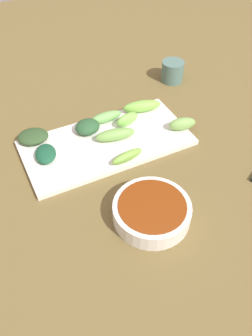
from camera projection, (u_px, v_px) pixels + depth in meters
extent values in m
cube|color=brown|center=(118.00, 170.00, 0.78)|extent=(2.10, 2.10, 0.02)
cylinder|color=silver|center=(150.00, 212.00, 0.66)|extent=(0.15, 0.15, 0.04)
cylinder|color=maroon|center=(150.00, 210.00, 0.66)|extent=(0.13, 0.13, 0.03)
cube|color=silver|center=(107.00, 143.00, 0.82)|extent=(0.19, 0.38, 0.01)
ellipsoid|color=#77B84A|center=(127.00, 119.00, 0.85)|extent=(0.03, 0.06, 0.03)
ellipsoid|color=#73A33E|center=(126.00, 155.00, 0.77)|extent=(0.03, 0.08, 0.02)
ellipsoid|color=#2C4624|center=(33.00, 136.00, 0.81)|extent=(0.08, 0.08, 0.02)
ellipsoid|color=#184B30|center=(46.00, 154.00, 0.77)|extent=(0.07, 0.06, 0.02)
ellipsoid|color=#6F9F4A|center=(115.00, 135.00, 0.81)|extent=(0.05, 0.10, 0.03)
ellipsoid|color=#77A550|center=(182.00, 124.00, 0.83)|extent=(0.04, 0.07, 0.03)
ellipsoid|color=#6FAA56|center=(106.00, 117.00, 0.86)|extent=(0.03, 0.08, 0.02)
ellipsoid|color=#274F2C|center=(87.00, 127.00, 0.83)|extent=(0.06, 0.06, 0.03)
ellipsoid|color=#77B243|center=(142.00, 106.00, 0.88)|extent=(0.05, 0.10, 0.03)
cylinder|color=#4C6D65|center=(172.00, 71.00, 1.00)|extent=(0.06, 0.06, 0.06)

